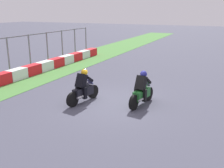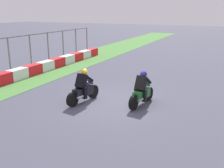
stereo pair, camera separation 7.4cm
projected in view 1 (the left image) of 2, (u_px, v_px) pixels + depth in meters
name	position (u px, v px, depth m)	size (l,w,h in m)	color
ground_plane	(113.00, 103.00, 11.84)	(120.00, 120.00, 0.00)	#454655
grass_verge	(1.00, 85.00, 14.52)	(72.00, 4.11, 0.02)	#4B853C
track_barrier	(0.00, 80.00, 14.46)	(21.97, 0.60, 0.64)	red
rider_lane_a	(142.00, 91.00, 11.39)	(2.04, 0.60, 1.51)	black
rider_lane_b	(83.00, 89.00, 11.72)	(2.03, 0.61, 1.51)	black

